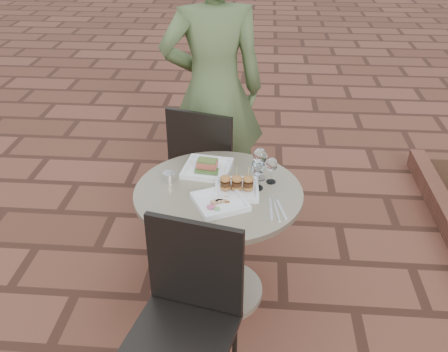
# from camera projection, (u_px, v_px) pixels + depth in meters

# --- Properties ---
(ground) EXTENTS (60.00, 60.00, 0.00)m
(ground) POSITION_uv_depth(u_px,v_px,m) (213.00, 301.00, 2.96)
(ground) COLOR brown
(ground) RESTS_ON ground
(cafe_table) EXTENTS (0.90, 0.90, 0.73)m
(cafe_table) POSITION_uv_depth(u_px,v_px,m) (219.00, 228.00, 2.78)
(cafe_table) COLOR gray
(cafe_table) RESTS_ON ground
(chair_far) EXTENTS (0.55, 0.55, 0.93)m
(chair_far) POSITION_uv_depth(u_px,v_px,m) (206.00, 160.00, 3.32)
(chair_far) COLOR black
(chair_far) RESTS_ON ground
(chair_near) EXTENTS (0.53, 0.53, 0.93)m
(chair_near) POSITION_uv_depth(u_px,v_px,m) (187.00, 307.00, 2.17)
(chair_near) COLOR black
(chair_near) RESTS_ON ground
(diner) EXTENTS (0.78, 0.60, 1.90)m
(diner) POSITION_uv_depth(u_px,v_px,m) (214.00, 92.00, 3.30)
(diner) COLOR #485C32
(diner) RESTS_ON ground
(plate_salmon) EXTENTS (0.29, 0.29, 0.07)m
(plate_salmon) POSITION_uv_depth(u_px,v_px,m) (207.00, 168.00, 2.82)
(plate_salmon) COLOR white
(plate_salmon) RESTS_ON cafe_table
(plate_sliders) EXTENTS (0.24, 0.24, 0.15)m
(plate_sliders) POSITION_uv_depth(u_px,v_px,m) (237.00, 186.00, 2.62)
(plate_sliders) COLOR white
(plate_sliders) RESTS_ON cafe_table
(plate_tuna) EXTENTS (0.33, 0.33, 0.03)m
(plate_tuna) POSITION_uv_depth(u_px,v_px,m) (220.00, 202.00, 2.53)
(plate_tuna) COLOR white
(plate_tuna) RESTS_ON cafe_table
(wine_glass_right) EXTENTS (0.07, 0.07, 0.18)m
(wine_glass_right) POSITION_uv_depth(u_px,v_px,m) (258.00, 168.00, 2.61)
(wine_glass_right) COLOR white
(wine_glass_right) RESTS_ON cafe_table
(wine_glass_mid) EXTENTS (0.08, 0.08, 0.18)m
(wine_glass_mid) POSITION_uv_depth(u_px,v_px,m) (260.00, 157.00, 2.69)
(wine_glass_mid) COLOR white
(wine_glass_mid) RESTS_ON cafe_table
(wine_glass_far) EXTENTS (0.06, 0.06, 0.15)m
(wine_glass_far) POSITION_uv_depth(u_px,v_px,m) (272.00, 165.00, 2.67)
(wine_glass_far) COLOR white
(wine_glass_far) RESTS_ON cafe_table
(steel_ramekin) EXTENTS (0.09, 0.09, 0.05)m
(steel_ramekin) POSITION_uv_depth(u_px,v_px,m) (169.00, 177.00, 2.72)
(steel_ramekin) COLOR silver
(steel_ramekin) RESTS_ON cafe_table
(cutlery_set) EXTENTS (0.13, 0.22, 0.00)m
(cutlery_set) POSITION_uv_depth(u_px,v_px,m) (276.00, 209.00, 2.49)
(cutlery_set) COLOR silver
(cutlery_set) RESTS_ON cafe_table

